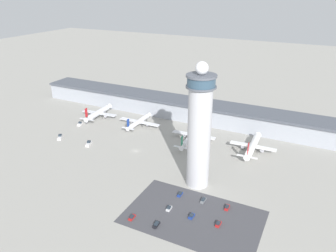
# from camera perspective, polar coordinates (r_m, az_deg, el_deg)

# --- Properties ---
(ground_plane) EXTENTS (1000.00, 1000.00, 0.00)m
(ground_plane) POSITION_cam_1_polar(r_m,az_deg,el_deg) (218.85, -5.65, -4.37)
(ground_plane) COLOR #9E9B93
(terminal_building) EXTENTS (261.81, 25.00, 15.08)m
(terminal_building) POSITION_cam_1_polar(r_m,az_deg,el_deg) (272.25, 2.02, 3.22)
(terminal_building) COLOR #A3A8B2
(terminal_building) RESTS_ON ground
(control_tower) EXTENTS (15.23, 15.23, 68.31)m
(control_tower) POSITION_cam_1_polar(r_m,az_deg,el_deg) (169.60, 5.48, -0.61)
(control_tower) COLOR #BCBCC1
(control_tower) RESTS_ON ground
(parking_lot_surface) EXTENTS (64.00, 40.00, 0.01)m
(parking_lot_surface) POSITION_cam_1_polar(r_m,az_deg,el_deg) (162.27, 4.41, -15.47)
(parking_lot_surface) COLOR #424247
(parking_lot_surface) RESTS_ON ground
(airplane_gate_alpha) EXTENTS (31.20, 35.05, 14.15)m
(airplane_gate_alpha) POSITION_cam_1_polar(r_m,az_deg,el_deg) (274.94, -11.99, 2.27)
(airplane_gate_alpha) COLOR silver
(airplane_gate_alpha) RESTS_ON ground
(airplane_gate_bravo) EXTENTS (34.44, 32.76, 11.66)m
(airplane_gate_bravo) POSITION_cam_1_polar(r_m,az_deg,el_deg) (254.38, -5.04, 0.77)
(airplane_gate_bravo) COLOR white
(airplane_gate_bravo) RESTS_ON ground
(airplane_gate_charlie) EXTENTS (31.79, 46.27, 12.29)m
(airplane_gate_charlie) POSITION_cam_1_polar(r_m,az_deg,el_deg) (232.13, 4.40, -1.53)
(airplane_gate_charlie) COLOR white
(airplane_gate_charlie) RESTS_ON ground
(airplane_gate_delta) EXTENTS (30.39, 36.75, 14.21)m
(airplane_gate_delta) POSITION_cam_1_polar(r_m,az_deg,el_deg) (222.03, 14.55, -3.34)
(airplane_gate_delta) COLOR white
(airplane_gate_delta) RESTS_ON ground
(service_truck_catering) EXTENTS (4.79, 7.54, 2.64)m
(service_truck_catering) POSITION_cam_1_polar(r_m,az_deg,el_deg) (232.29, -13.64, -2.98)
(service_truck_catering) COLOR black
(service_truck_catering) RESTS_ON ground
(service_truck_fuel) EXTENTS (3.91, 5.99, 2.43)m
(service_truck_fuel) POSITION_cam_1_polar(r_m,az_deg,el_deg) (266.35, -15.08, 0.35)
(service_truck_fuel) COLOR black
(service_truck_fuel) RESTS_ON ground
(service_truck_baggage) EXTENTS (6.46, 8.36, 2.46)m
(service_truck_baggage) POSITION_cam_1_polar(r_m,az_deg,el_deg) (247.99, -18.28, -1.81)
(service_truck_baggage) COLOR black
(service_truck_baggage) RESTS_ON ground
(car_red_hatchback) EXTENTS (2.08, 4.10, 1.55)m
(car_red_hatchback) POSITION_cam_1_polar(r_m,az_deg,el_deg) (165.82, 0.18, -14.14)
(car_red_hatchback) COLOR black
(car_red_hatchback) RESTS_ON ground
(car_maroon_suv) EXTENTS (1.76, 4.42, 1.42)m
(car_maroon_suv) POSITION_cam_1_polar(r_m,az_deg,el_deg) (175.51, 2.11, -11.78)
(car_maroon_suv) COLOR black
(car_maroon_suv) RESTS_ON ground
(car_green_van) EXTENTS (1.85, 4.76, 1.53)m
(car_green_van) POSITION_cam_1_polar(r_m,az_deg,el_deg) (172.00, 6.16, -12.73)
(car_green_van) COLOR black
(car_green_van) RESTS_ON ground
(car_black_suv) EXTENTS (2.00, 4.68, 1.39)m
(car_black_suv) POSITION_cam_1_polar(r_m,az_deg,el_deg) (169.06, 10.26, -13.77)
(car_black_suv) COLOR black
(car_black_suv) RESTS_ON ground
(car_blue_compact) EXTENTS (2.04, 4.31, 1.52)m
(car_blue_compact) POSITION_cam_1_polar(r_m,az_deg,el_deg) (161.64, 4.13, -15.37)
(car_blue_compact) COLOR black
(car_blue_compact) RESTS_ON ground
(car_yellow_taxi) EXTENTS (1.98, 4.71, 1.55)m
(car_yellow_taxi) POSITION_cam_1_polar(r_m,az_deg,el_deg) (156.67, -2.03, -16.78)
(car_yellow_taxi) COLOR black
(car_yellow_taxi) RESTS_ON ground
(car_white_wagon) EXTENTS (1.92, 4.24, 1.59)m
(car_white_wagon) POSITION_cam_1_polar(r_m,az_deg,el_deg) (158.61, 8.76, -16.50)
(car_white_wagon) COLOR black
(car_white_wagon) RESTS_ON ground
(car_silver_sedan) EXTENTS (2.01, 4.48, 1.36)m
(car_silver_sedan) POSITION_cam_1_polar(r_m,az_deg,el_deg) (161.54, -6.29, -15.52)
(car_silver_sedan) COLOR black
(car_silver_sedan) RESTS_ON ground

